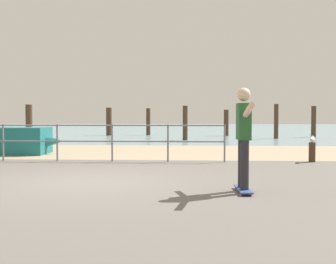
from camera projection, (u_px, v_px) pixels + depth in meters
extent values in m
cube|color=#605B56|center=(73.00, 193.00, 6.93)|extent=(24.00, 10.00, 0.04)
cube|color=tan|center=(137.00, 152.00, 14.91)|extent=(24.00, 6.00, 0.04)
cube|color=#75939E|center=(173.00, 129.00, 42.85)|extent=(72.00, 50.00, 0.04)
cylinder|color=slate|center=(3.00, 143.00, 11.69)|extent=(0.05, 0.05, 1.05)
cylinder|color=slate|center=(57.00, 143.00, 11.60)|extent=(0.05, 0.05, 1.05)
cylinder|color=slate|center=(112.00, 143.00, 11.51)|extent=(0.05, 0.05, 1.05)
cylinder|color=slate|center=(168.00, 143.00, 11.43)|extent=(0.05, 0.05, 1.05)
cylinder|color=slate|center=(225.00, 144.00, 11.34)|extent=(0.05, 0.05, 1.05)
cylinder|color=slate|center=(57.00, 125.00, 11.58)|extent=(9.28, 0.04, 0.04)
cylinder|color=slate|center=(57.00, 141.00, 11.60)|extent=(9.28, 0.04, 0.04)
cone|color=#19666B|center=(47.00, 141.00, 13.83)|extent=(1.14, 0.82, 0.77)
cube|color=#334C8C|center=(243.00, 189.00, 6.86)|extent=(0.23, 0.81, 0.02)
cylinder|color=#E5598C|center=(236.00, 189.00, 7.14)|extent=(0.03, 0.06, 0.06)
cylinder|color=#E5598C|center=(245.00, 189.00, 7.14)|extent=(0.03, 0.06, 0.06)
cylinder|color=#E5598C|center=(241.00, 195.00, 6.58)|extent=(0.03, 0.06, 0.06)
cylinder|color=#E5598C|center=(251.00, 195.00, 6.58)|extent=(0.03, 0.06, 0.06)
cylinder|color=#26262B|center=(242.00, 163.00, 6.96)|extent=(0.14, 0.14, 0.80)
cylinder|color=#26262B|center=(245.00, 165.00, 6.72)|extent=(0.14, 0.14, 0.80)
cube|color=#26592D|center=(244.00, 122.00, 6.81)|extent=(0.21, 0.37, 0.60)
sphere|color=beige|center=(244.00, 95.00, 6.80)|extent=(0.22, 0.22, 0.22)
cylinder|color=beige|center=(239.00, 111.00, 7.25)|extent=(0.11, 0.56, 0.23)
cylinder|color=beige|center=(248.00, 110.00, 6.36)|extent=(0.11, 0.56, 0.23)
cylinder|color=#422D1E|center=(312.00, 153.00, 11.40)|extent=(0.18, 0.18, 0.56)
ellipsoid|color=white|center=(312.00, 140.00, 11.38)|extent=(0.24, 0.35, 0.14)
sphere|color=white|center=(313.00, 137.00, 11.55)|extent=(0.09, 0.09, 0.09)
cone|color=gold|center=(313.00, 137.00, 11.60)|extent=(0.04, 0.06, 0.02)
cube|color=slate|center=(312.00, 140.00, 11.23)|extent=(0.12, 0.14, 0.02)
cylinder|color=#422D1E|center=(29.00, 123.00, 20.41)|extent=(0.32, 0.32, 1.84)
cylinder|color=#422D1E|center=(109.00, 122.00, 27.30)|extent=(0.36, 0.36, 1.84)
cylinder|color=#422D1E|center=(148.00, 122.00, 27.65)|extent=(0.28, 0.28, 1.81)
cylinder|color=#422D1E|center=(185.00, 123.00, 21.87)|extent=(0.26, 0.26, 1.83)
cylinder|color=#422D1E|center=(226.00, 123.00, 26.59)|extent=(0.31, 0.31, 1.69)
cylinder|color=#422D1E|center=(276.00, 121.00, 23.38)|extent=(0.24, 0.24, 1.96)
cylinder|color=#422D1E|center=(314.00, 122.00, 24.89)|extent=(0.29, 0.29, 1.88)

